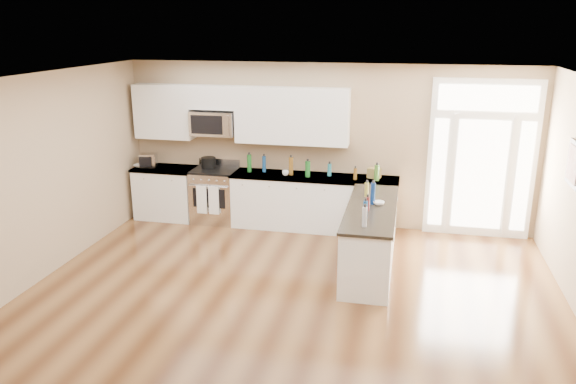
{
  "coord_description": "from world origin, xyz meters",
  "views": [
    {
      "loc": [
        1.38,
        -5.37,
        3.43
      ],
      "look_at": [
        -0.24,
        2.0,
        1.15
      ],
      "focal_mm": 35.0,
      "sensor_mm": 36.0,
      "label": 1
    }
  ],
  "objects_px": {
    "peninsula_cabinet": "(370,240)",
    "stockpot": "(208,162)",
    "kitchen_range": "(215,195)",
    "toaster_oven": "(148,160)"
  },
  "relations": [
    {
      "from": "stockpot",
      "to": "toaster_oven",
      "type": "xyz_separation_m",
      "value": [
        -1.09,
        -0.14,
        0.01
      ]
    },
    {
      "from": "kitchen_range",
      "to": "toaster_oven",
      "type": "height_order",
      "value": "toaster_oven"
    },
    {
      "from": "stockpot",
      "to": "peninsula_cabinet",
      "type": "bearing_deg",
      "value": -27.53
    },
    {
      "from": "kitchen_range",
      "to": "peninsula_cabinet",
      "type": "bearing_deg",
      "value": -26.84
    },
    {
      "from": "peninsula_cabinet",
      "to": "stockpot",
      "type": "distance_m",
      "value": 3.45
    },
    {
      "from": "peninsula_cabinet",
      "to": "stockpot",
      "type": "relative_size",
      "value": 8.86
    },
    {
      "from": "toaster_oven",
      "to": "stockpot",
      "type": "bearing_deg",
      "value": -3.82
    },
    {
      "from": "kitchen_range",
      "to": "stockpot",
      "type": "distance_m",
      "value": 0.6
    },
    {
      "from": "stockpot",
      "to": "toaster_oven",
      "type": "height_order",
      "value": "toaster_oven"
    },
    {
      "from": "peninsula_cabinet",
      "to": "stockpot",
      "type": "xyz_separation_m",
      "value": [
        -3.01,
        1.57,
        0.62
      ]
    }
  ]
}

